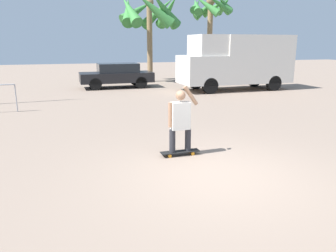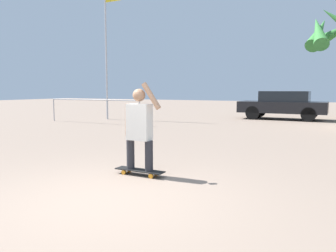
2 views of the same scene
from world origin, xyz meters
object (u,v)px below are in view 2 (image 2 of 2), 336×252
skateboard (140,171)px  person_skateboarder (139,125)px  parked_car_black (283,104)px  flagpole (107,44)px

skateboard → person_skateboarder: size_ratio=0.60×
person_skateboarder → parked_car_black: (0.56, 12.62, -0.13)m
person_skateboarder → parked_car_black: size_ratio=0.36×
person_skateboarder → skateboard: bearing=0.0°
person_skateboarder → parked_car_black: 12.63m
parked_car_black → flagpole: bearing=-152.6°
parked_car_black → flagpole: flagpole is taller
skateboard → flagpole: bearing=130.4°
skateboard → parked_car_black: bearing=87.4°
skateboard → parked_car_black: 12.65m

